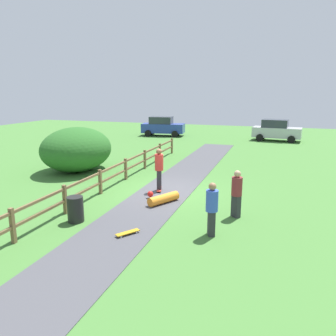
# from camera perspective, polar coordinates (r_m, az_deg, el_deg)

# --- Properties ---
(ground_plane) EXTENTS (60.00, 60.00, 0.00)m
(ground_plane) POSITION_cam_1_polar(r_m,az_deg,el_deg) (15.14, -0.40, -3.98)
(ground_plane) COLOR #427533
(asphalt_path) EXTENTS (2.40, 28.00, 0.02)m
(asphalt_path) POSITION_cam_1_polar(r_m,az_deg,el_deg) (15.14, -0.40, -3.94)
(asphalt_path) COLOR #47474C
(asphalt_path) RESTS_ON ground_plane
(wooden_fence) EXTENTS (0.12, 18.12, 1.10)m
(wooden_fence) POSITION_cam_1_polar(r_m,az_deg,el_deg) (15.96, -9.27, -0.76)
(wooden_fence) COLOR brown
(wooden_fence) RESTS_ON ground_plane
(bush_large) EXTENTS (3.69, 4.42, 2.47)m
(bush_large) POSITION_cam_1_polar(r_m,az_deg,el_deg) (19.42, -15.40, 3.12)
(bush_large) COLOR #286023
(bush_large) RESTS_ON ground_plane
(trash_bin) EXTENTS (0.56, 0.56, 0.90)m
(trash_bin) POSITION_cam_1_polar(r_m,az_deg,el_deg) (12.02, -15.58, -6.83)
(trash_bin) COLOR black
(trash_bin) RESTS_ON ground_plane
(skater_riding) EXTENTS (0.47, 0.82, 1.94)m
(skater_riding) POSITION_cam_1_polar(r_m,az_deg,el_deg) (14.86, -1.54, 0.13)
(skater_riding) COLOR #B23326
(skater_riding) RESTS_ON asphalt_path
(skater_fallen) EXTENTS (1.37, 1.43, 0.36)m
(skater_fallen) POSITION_cam_1_polar(r_m,az_deg,el_deg) (13.51, -0.97, -5.21)
(skater_fallen) COLOR orange
(skater_fallen) RESTS_ON asphalt_path
(skateboard_loose) EXTENTS (0.62, 0.77, 0.08)m
(skateboard_loose) POSITION_cam_1_polar(r_m,az_deg,el_deg) (10.75, -6.92, -10.93)
(skateboard_loose) COLOR #BF8C19
(skateboard_loose) RESTS_ON asphalt_path
(bystander_maroon) EXTENTS (0.54, 0.54, 1.72)m
(bystander_maroon) POSITION_cam_1_polar(r_m,az_deg,el_deg) (12.09, 11.69, -3.98)
(bystander_maroon) COLOR #2D2D33
(bystander_maroon) RESTS_ON ground_plane
(bystander_blue) EXTENTS (0.49, 0.49, 1.72)m
(bystander_blue) POSITION_cam_1_polar(r_m,az_deg,el_deg) (10.45, 7.53, -6.59)
(bystander_blue) COLOR #2D2D33
(bystander_blue) RESTS_ON ground_plane
(parked_car_silver) EXTENTS (4.36, 2.34, 1.92)m
(parked_car_silver) POSITION_cam_1_polar(r_m,az_deg,el_deg) (31.76, 18.08, 6.18)
(parked_car_silver) COLOR #B7B7BC
(parked_car_silver) RESTS_ON ground_plane
(parked_car_blue) EXTENTS (4.38, 2.40, 1.92)m
(parked_car_blue) POSITION_cam_1_polar(r_m,az_deg,el_deg) (33.63, -0.92, 7.17)
(parked_car_blue) COLOR #283D99
(parked_car_blue) RESTS_ON ground_plane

